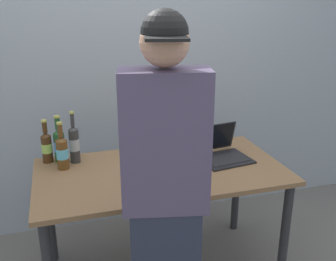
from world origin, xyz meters
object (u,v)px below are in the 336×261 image
at_px(beer_bottle_amber, 62,152).
at_px(person_figure, 165,197).
at_px(beer_bottle_dark, 59,144).
at_px(coffee_mug, 161,148).
at_px(beer_bottle_green, 47,146).
at_px(laptop, 221,151).
at_px(beer_bottle_brown, 74,143).

bearing_deg(beer_bottle_amber, person_figure, -60.58).
xyz_separation_m(beer_bottle_dark, person_figure, (0.45, -0.89, 0.02)).
relative_size(person_figure, coffee_mug, 15.80).
relative_size(beer_bottle_dark, coffee_mug, 2.82).
xyz_separation_m(beer_bottle_green, coffee_mug, (0.73, -0.09, -0.06)).
relative_size(laptop, beer_bottle_green, 1.25).
bearing_deg(laptop, beer_bottle_green, 167.17).
bearing_deg(beer_bottle_dark, laptop, -12.86).
height_order(beer_bottle_brown, beer_bottle_green, beer_bottle_brown).
xyz_separation_m(person_figure, coffee_mug, (0.20, 0.82, -0.10)).
bearing_deg(laptop, person_figure, -131.17).
distance_m(laptop, beer_bottle_brown, 0.95).
bearing_deg(person_figure, beer_bottle_amber, 119.42).
xyz_separation_m(beer_bottle_amber, beer_bottle_green, (-0.09, 0.14, -0.01)).
relative_size(beer_bottle_green, person_figure, 0.16).
distance_m(beer_bottle_amber, beer_bottle_green, 0.16).
bearing_deg(beer_bottle_dark, beer_bottle_brown, -21.81).
relative_size(beer_bottle_dark, person_figure, 0.18).
relative_size(beer_bottle_brown, beer_bottle_amber, 1.12).
distance_m(beer_bottle_brown, beer_bottle_dark, 0.10).
bearing_deg(coffee_mug, beer_bottle_amber, -175.91).
height_order(beer_bottle_dark, person_figure, person_figure).
xyz_separation_m(beer_bottle_green, beer_bottle_dark, (0.08, -0.02, 0.01)).
distance_m(beer_bottle_dark, person_figure, 0.99).
distance_m(beer_bottle_amber, person_figure, 0.89).
bearing_deg(beer_bottle_dark, person_figure, -63.29).
bearing_deg(beer_bottle_green, beer_bottle_brown, -17.55).
distance_m(laptop, coffee_mug, 0.40).
xyz_separation_m(beer_bottle_green, person_figure, (0.53, -0.91, 0.04)).
bearing_deg(laptop, beer_bottle_dark, 167.14).
height_order(beer_bottle_brown, person_figure, person_figure).
height_order(beer_bottle_dark, coffee_mug, beer_bottle_dark).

